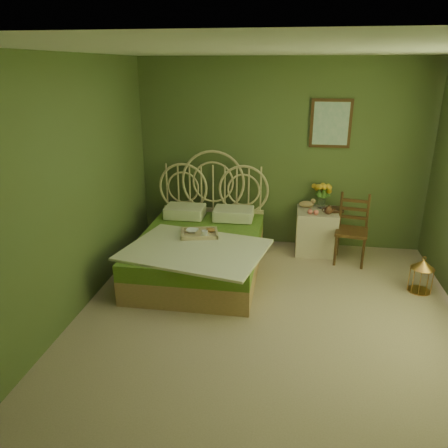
% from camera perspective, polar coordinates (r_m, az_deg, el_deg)
% --- Properties ---
extents(floor, '(4.50, 4.50, 0.00)m').
position_cam_1_polar(floor, '(4.57, 5.77, -12.97)').
color(floor, tan).
rests_on(floor, ground).
extents(ceiling, '(4.50, 4.50, 0.00)m').
position_cam_1_polar(ceiling, '(3.84, 7.21, 21.67)').
color(ceiling, silver).
rests_on(ceiling, wall_back).
extents(wall_back, '(4.00, 0.00, 4.00)m').
position_cam_1_polar(wall_back, '(6.20, 7.44, 8.90)').
color(wall_back, '#4F6535').
rests_on(wall_back, floor).
extents(wall_left, '(0.00, 4.50, 4.50)m').
position_cam_1_polar(wall_left, '(4.55, -19.69, 3.80)').
color(wall_left, '#4F6535').
rests_on(wall_left, floor).
extents(wall_art, '(0.54, 0.04, 0.64)m').
position_cam_1_polar(wall_art, '(6.12, 13.78, 12.63)').
color(wall_art, '#3D2510').
rests_on(wall_art, wall_back).
extents(bed, '(1.74, 2.20, 1.36)m').
position_cam_1_polar(bed, '(5.53, -3.10, -3.21)').
color(bed, tan).
rests_on(bed, floor).
extents(nightstand, '(0.55, 0.55, 1.03)m').
position_cam_1_polar(nightstand, '(6.21, 12.02, -0.33)').
color(nightstand, beige).
rests_on(nightstand, floor).
extents(chair, '(0.47, 0.47, 0.91)m').
position_cam_1_polar(chair, '(5.99, 16.31, -0.07)').
color(chair, '#3D2510').
rests_on(chair, floor).
extents(birdcage, '(0.26, 0.26, 0.40)m').
position_cam_1_polar(birdcage, '(5.56, 24.36, -6.20)').
color(birdcage, '#C2803E').
rests_on(birdcage, floor).
extents(book_lower, '(0.18, 0.23, 0.02)m').
position_cam_1_polar(book_lower, '(6.15, 13.81, 1.78)').
color(book_lower, '#381E0F').
rests_on(book_lower, nightstand).
extents(book_upper, '(0.18, 0.24, 0.02)m').
position_cam_1_polar(book_upper, '(6.15, 13.82, 1.96)').
color(book_upper, '#472819').
rests_on(book_upper, nightstand).
extents(cereal_bowl, '(0.16, 0.16, 0.04)m').
position_cam_1_polar(cereal_bowl, '(5.43, -4.17, -0.90)').
color(cereal_bowl, white).
rests_on(cereal_bowl, bed).
extents(coffee_cup, '(0.10, 0.10, 0.07)m').
position_cam_1_polar(coffee_cup, '(5.29, -2.53, -1.24)').
color(coffee_cup, white).
rests_on(coffee_cup, bed).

